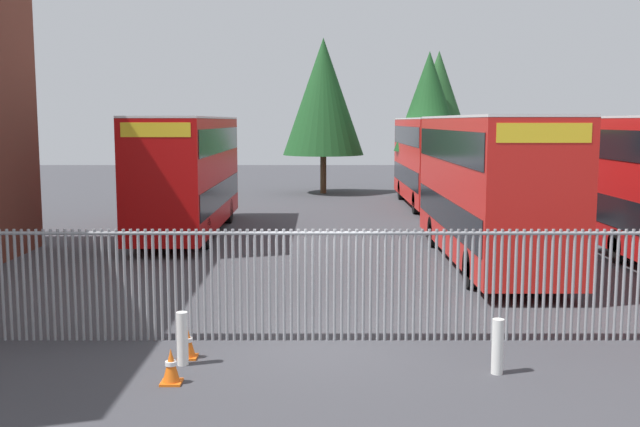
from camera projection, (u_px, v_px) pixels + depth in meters
ground_plane at (320, 262)px, 22.37m from camera, size 100.00×100.00×0.00m
palisade_fence at (261, 281)px, 14.28m from camera, size 15.99×0.14×2.35m
double_decker_bus_behind_fence_left at (490, 183)px, 21.90m from camera, size 2.54×10.81×4.42m
double_decker_bus_behind_fence_right at (191, 170)px, 27.80m from camera, size 2.54×10.81×4.42m
double_decker_bus_far_back at (432, 158)px, 37.05m from camera, size 2.54×10.81×4.42m
bollard_near_left at (185, 338)px, 12.92m from camera, size 0.20×0.20×0.95m
bollard_center_front at (500, 347)px, 12.45m from camera, size 0.20×0.20×0.95m
traffic_cone_by_gate at (173, 366)px, 12.01m from camera, size 0.34×0.34×0.59m
traffic_cone_near_kerb at (190, 342)px, 13.31m from camera, size 0.34×0.34×0.59m
tree_tall_back at (326, 97)px, 43.13m from camera, size 4.75×4.75×9.08m
tree_short_side at (441, 107)px, 42.05m from camera, size 4.42×4.42×8.23m
tree_mid_row at (431, 102)px, 40.45m from camera, size 3.80×3.80×8.06m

